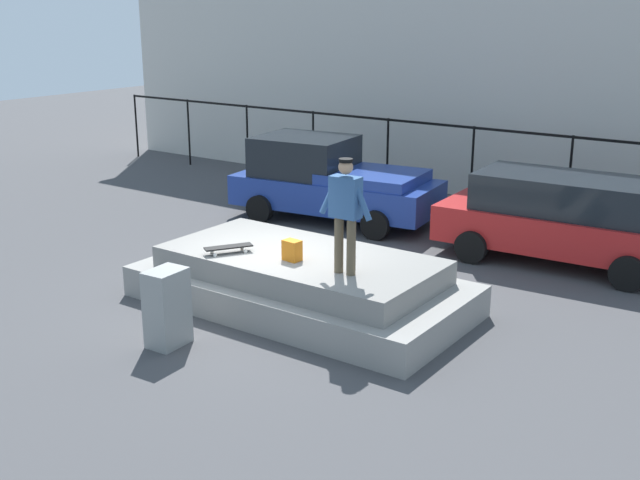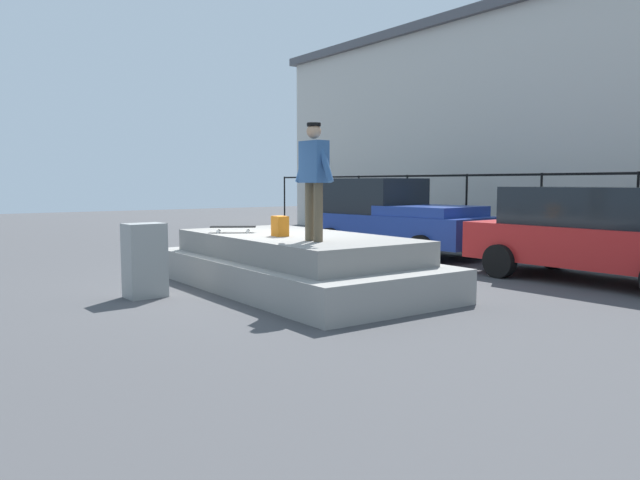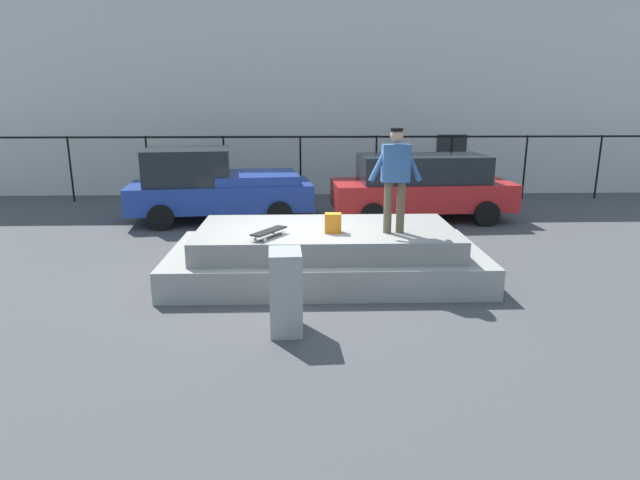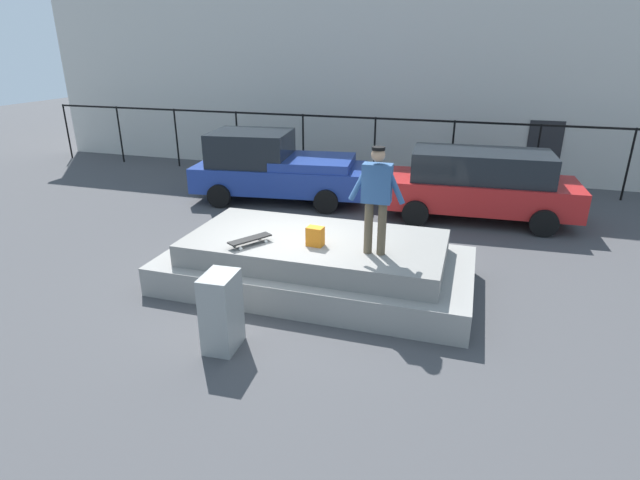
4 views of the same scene
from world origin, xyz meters
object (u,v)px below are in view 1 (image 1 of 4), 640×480
(skateboard, at_px, (228,247))
(car_blue_pickup_near, at_px, (329,180))
(backpack, at_px, (292,250))
(car_red_hatchback_mid, at_px, (563,217))
(skateboarder, at_px, (345,208))
(utility_box, at_px, (167,308))

(skateboard, distance_m, car_blue_pickup_near, 5.79)
(backpack, bearing_deg, car_red_hatchback_mid, -111.77)
(car_red_hatchback_mid, bearing_deg, skateboarder, -107.15)
(skateboard, bearing_deg, car_blue_pickup_near, 108.03)
(car_blue_pickup_near, xyz_separation_m, utility_box, (2.12, -7.23, -0.36))
(skateboarder, relative_size, skateboard, 2.28)
(skateboarder, height_order, car_red_hatchback_mid, skateboarder)
(skateboarder, xyz_separation_m, utility_box, (-1.80, -1.99, -1.37))
(skateboard, distance_m, backpack, 1.13)
(skateboarder, distance_m, utility_box, 3.02)
(skateboard, xyz_separation_m, utility_box, (0.33, -1.73, -0.43))
(car_blue_pickup_near, relative_size, car_red_hatchback_mid, 1.03)
(utility_box, bearing_deg, car_red_hatchback_mid, 61.46)
(skateboarder, relative_size, backpack, 5.29)
(skateboard, height_order, car_red_hatchback_mid, car_red_hatchback_mid)
(car_red_hatchback_mid, distance_m, utility_box, 7.97)
(backpack, height_order, car_blue_pickup_near, car_blue_pickup_near)
(backpack, distance_m, utility_box, 2.23)
(car_blue_pickup_near, bearing_deg, skateboard, -71.97)
(skateboarder, height_order, skateboard, skateboarder)
(skateboarder, bearing_deg, car_blue_pickup_near, 126.80)
(skateboard, relative_size, backpack, 2.32)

